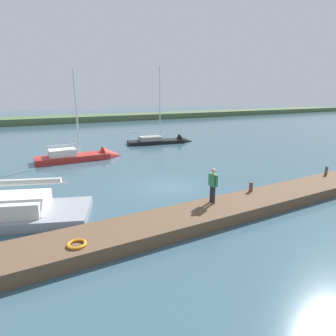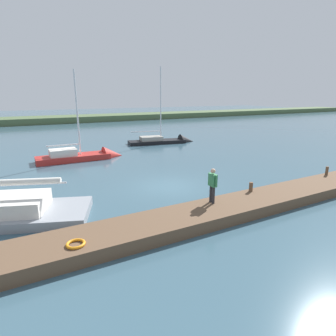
# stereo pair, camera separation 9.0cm
# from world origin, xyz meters

# --- Properties ---
(ground_plane) EXTENTS (200.00, 200.00, 0.00)m
(ground_plane) POSITION_xyz_m (0.00, 0.00, 0.00)
(ground_plane) COLOR #385666
(far_shoreline) EXTENTS (180.00, 8.00, 2.40)m
(far_shoreline) POSITION_xyz_m (0.00, -47.01, 0.00)
(far_shoreline) COLOR #4C603D
(far_shoreline) RESTS_ON ground_plane
(dock_pier) EXTENTS (26.15, 2.22, 0.54)m
(dock_pier) POSITION_xyz_m (0.00, 5.04, 0.27)
(dock_pier) COLOR brown
(dock_pier) RESTS_ON ground_plane
(mooring_post_near) EXTENTS (0.20, 0.20, 0.50)m
(mooring_post_near) POSITION_xyz_m (-2.61, 4.26, 0.79)
(mooring_post_near) COLOR brown
(mooring_post_near) RESTS_ON dock_pier
(mooring_post_far) EXTENTS (0.18, 0.18, 0.56)m
(mooring_post_far) POSITION_xyz_m (-9.15, 4.26, 0.82)
(mooring_post_far) COLOR brown
(mooring_post_far) RESTS_ON dock_pier
(life_ring_buoy) EXTENTS (0.66, 0.66, 0.10)m
(life_ring_buoy) POSITION_xyz_m (6.64, 5.48, 0.59)
(life_ring_buoy) COLOR orange
(life_ring_buoy) RESTS_ON dock_pier
(sailboat_near_dock) EXTENTS (7.39, 1.97, 8.46)m
(sailboat_near_dock) POSITION_xyz_m (2.83, -10.05, 0.13)
(sailboat_near_dock) COLOR #B22823
(sailboat_near_dock) RESTS_ON ground_plane
(sailboat_outer_mooring) EXTENTS (8.07, 3.19, 9.45)m
(sailboat_outer_mooring) POSITION_xyz_m (-7.47, -14.21, 0.10)
(sailboat_outer_mooring) COLOR black
(sailboat_outer_mooring) RESTS_ON ground_plane
(person_on_dock) EXTENTS (0.24, 0.64, 1.68)m
(person_on_dock) POSITION_xyz_m (0.18, 4.57, 1.51)
(person_on_dock) COLOR #28282D
(person_on_dock) RESTS_ON dock_pier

